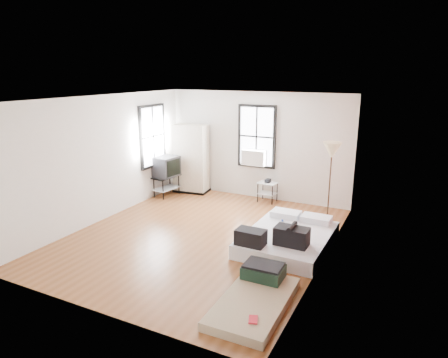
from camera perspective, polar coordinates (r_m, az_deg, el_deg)
The scene contains 8 objects.
ground at distance 8.35m, azimuth -3.25°, elevation -8.13°, with size 6.00×6.00×0.00m, color brown.
room_shell at distance 8.03m, azimuth -0.71°, elevation 3.96°, with size 5.02×6.02×2.80m.
mattress_main at distance 7.89m, azimuth 9.04°, elevation -8.28°, with size 1.55×2.10×0.67m.
mattress_bare at distance 6.15m, azimuth 4.65°, elevation -16.12°, with size 0.93×1.72×0.37m.
wardrobe at distance 11.13m, azimuth -4.72°, elevation 2.90°, with size 1.01×0.65×1.89m.
side_table at distance 10.37m, azimuth 6.25°, elevation -1.10°, with size 0.49×0.40×0.61m.
floor_lamp at distance 8.93m, azimuth 15.14°, elevation 3.47°, with size 0.39×0.39×1.82m.
tv_stand at distance 10.84m, azimuth -8.28°, elevation 1.60°, with size 0.61×0.82×1.09m.
Camera 1 is at (3.83, -6.64, 3.30)m, focal length 32.00 mm.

